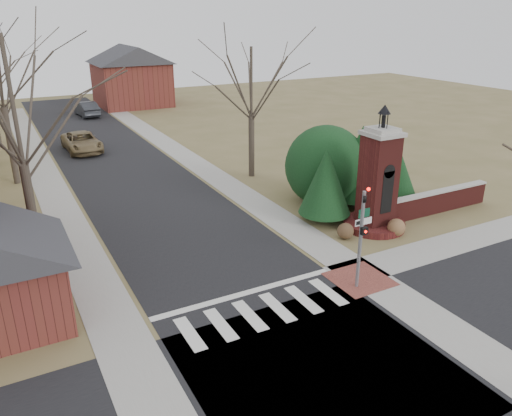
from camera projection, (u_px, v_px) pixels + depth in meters
ground at (274, 322)px, 18.31m from camera, size 120.00×120.00×0.00m
main_street at (122, 168)px, 36.33m from camera, size 8.00×70.00×0.01m
cross_street at (322, 370)px, 15.85m from camera, size 120.00×8.00×0.01m
crosswalk_zone at (264, 311)px, 18.96m from camera, size 8.00×2.20×0.02m
stop_bar at (246, 293)px, 20.19m from camera, size 8.00×0.35×0.02m
sidewalk_right_main at (189, 159)px, 38.63m from camera, size 2.00×60.00×0.02m
sidewalk_left at (46, 179)px, 34.04m from camera, size 2.00×60.00×0.02m
curb_apron at (360, 279)px, 21.24m from camera, size 2.40×2.40×0.02m
traffic_signal_pole at (362, 230)px, 19.73m from camera, size 0.28×0.41×4.50m
sign_post at (363, 226)px, 21.69m from camera, size 0.90×0.07×2.75m
brick_gate_monument at (377, 189)px, 25.58m from camera, size 3.20×3.20×6.47m
brick_garden_wall at (436, 202)px, 28.12m from camera, size 7.50×0.50×1.30m
garage_left at (0, 269)px, 17.41m from camera, size 4.80×4.80×4.29m
house_distant_right at (131, 74)px, 59.83m from camera, size 8.80×8.80×7.30m
evergreen_near at (326, 181)px, 26.38m from camera, size 2.80×2.80×4.10m
evergreen_mid at (361, 162)px, 28.71m from camera, size 3.40×3.40×4.70m
evergreen_far at (398, 173)px, 29.03m from camera, size 2.40×2.40×3.30m
evergreen_mass at (326, 163)px, 29.18m from camera, size 4.80×4.80×4.80m
bare_tree_0 at (10, 91)px, 19.78m from camera, size 8.05×8.05×11.15m
bare_tree_3 at (251, 77)px, 32.28m from camera, size 7.00×7.00×9.70m
pickup_truck at (82, 142)px, 40.58m from camera, size 2.72×5.59×1.53m
distant_car at (86, 109)px, 54.29m from camera, size 2.12×5.05×1.62m
dry_shrub_left at (345, 231)px, 24.92m from camera, size 0.83×0.83×0.83m
dry_shrub_right at (396, 227)px, 25.26m from camera, size 0.90×0.90×0.90m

